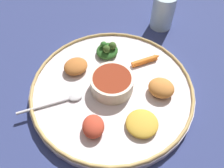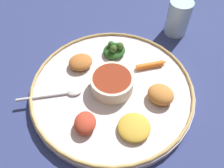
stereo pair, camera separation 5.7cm
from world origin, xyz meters
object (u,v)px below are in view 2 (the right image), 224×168
at_px(center_bowl, 112,82).
at_px(greens_pile, 114,50).
at_px(spoon, 60,94).
at_px(carrot_near_spoon, 151,64).
at_px(drinking_glass, 178,19).

bearing_deg(center_bowl, greens_pile, 52.25).
xyz_separation_m(spoon, greens_pile, (0.19, 0.04, 0.01)).
bearing_deg(carrot_near_spoon, spoon, 167.62).
bearing_deg(center_bowl, spoon, 155.43).
bearing_deg(carrot_near_spoon, greens_pile, 119.06).
distance_m(greens_pile, drinking_glass, 0.23).
bearing_deg(greens_pile, spoon, -167.72).
distance_m(spoon, carrot_near_spoon, 0.25).
xyz_separation_m(carrot_near_spoon, drinking_glass, (0.17, 0.08, 0.02)).
height_order(center_bowl, greens_pile, center_bowl).
xyz_separation_m(greens_pile, drinking_glass, (0.22, -0.01, 0.01)).
bearing_deg(greens_pile, drinking_glass, -2.70).
bearing_deg(center_bowl, drinking_glass, 15.69).
xyz_separation_m(center_bowl, carrot_near_spoon, (0.13, 0.00, -0.01)).
distance_m(center_bowl, spoon, 0.13).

